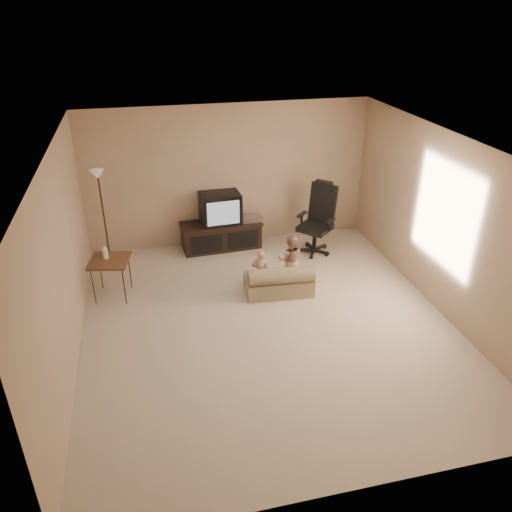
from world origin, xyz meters
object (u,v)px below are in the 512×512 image
Objects in this scene: tv_stand at (221,226)px; toddler_right at (290,260)px; child_sofa at (279,282)px; floor_lamp at (101,196)px; toddler_left at (260,272)px; side_table at (109,261)px; office_chair at (317,228)px.

toddler_right is at bearing -64.46° from tv_stand.
child_sofa is 1.25× the size of toddler_right.
floor_lamp reaches higher than child_sofa.
toddler_left is at bearing 166.54° from child_sofa.
side_table reaches higher than toddler_left.
tv_stand reaches higher than child_sofa.
child_sofa is at bearing -74.70° from tv_stand.
child_sofa is at bearing 175.71° from toddler_left.
office_chair is 1.50× the size of toddler_right.
child_sofa is at bearing 62.67° from toddler_right.
office_chair is at bearing -20.91° from tv_stand.
office_chair reaches higher than child_sofa.
toddler_left is (-1.31, -1.15, -0.09)m from office_chair.
side_table is at bearing -86.09° from floor_lamp.
toddler_right is at bearing -81.65° from office_chair.
tv_stand is 1.72m from toddler_right.
child_sofa is at bearing -33.46° from floor_lamp.
tv_stand is 1.75× the size of side_table.
toddler_right is (2.79, -1.44, -0.76)m from floor_lamp.
toddler_right reaches higher than toddler_left.
side_table is (-1.88, -1.25, 0.17)m from tv_stand.
toddler_left is 0.87× the size of toddler_right.
tv_stand is 1.75× the size of toddler_right.
floor_lamp is at bearing 150.72° from child_sofa.
office_chair is 3.57m from side_table.
toddler_left is (-0.28, 0.09, 0.16)m from child_sofa.
floor_lamp is at bearing 93.91° from side_table.
tv_stand is 1.16× the size of office_chair.
tv_stand is at bearing 2.10° from floor_lamp.
office_chair reaches higher than tv_stand.
toddler_right reaches higher than side_table.
floor_lamp is at bearing -140.19° from office_chair.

